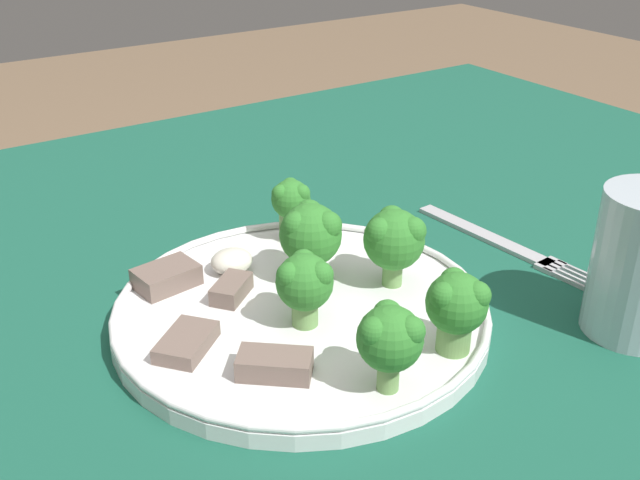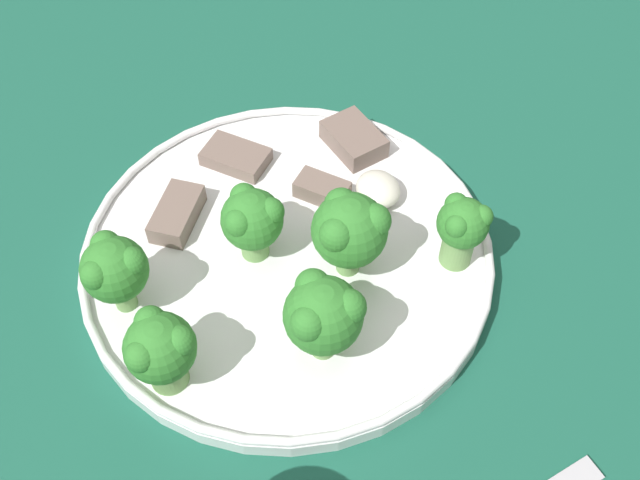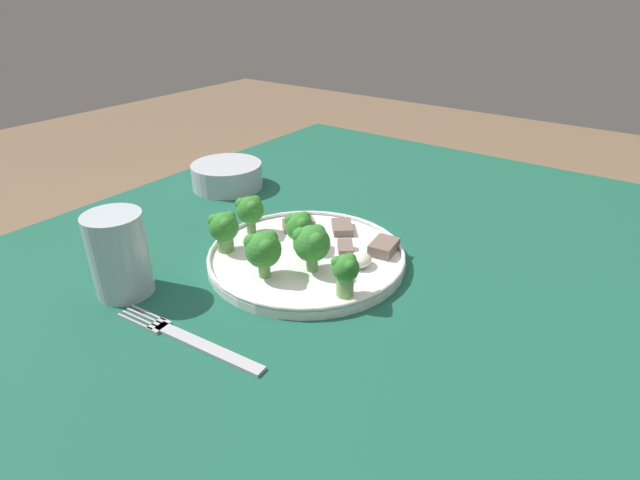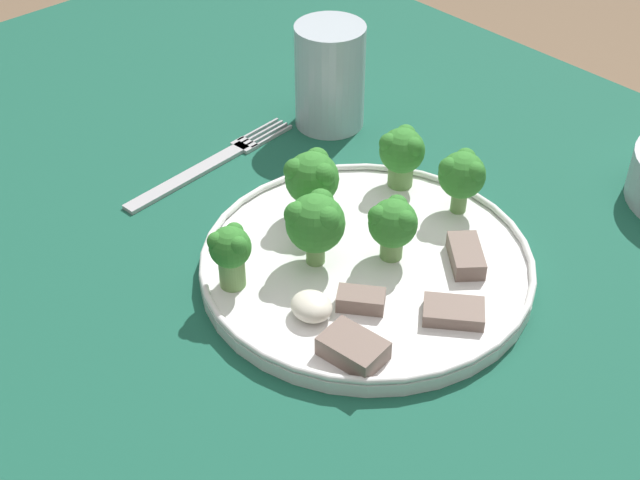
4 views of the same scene
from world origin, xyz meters
name	(u,v)px [view 2 (image 2 of 4)]	position (x,y,z in m)	size (l,w,h in m)	color
table	(343,326)	(0.00, 0.00, 0.62)	(1.29, 0.96, 0.71)	#195642
dinner_plate	(288,254)	(0.02, 0.04, 0.72)	(0.28, 0.28, 0.02)	white
broccoli_floret_near_rim_left	(323,314)	(-0.06, 0.05, 0.76)	(0.05, 0.05, 0.06)	#709E56
broccoli_floret_center_left	(252,219)	(0.03, 0.06, 0.75)	(0.04, 0.04, 0.06)	#709E56
broccoli_floret_back_left	(350,229)	(-0.01, 0.01, 0.76)	(0.05, 0.05, 0.06)	#709E56
broccoli_floret_front_left	(462,227)	(-0.04, -0.06, 0.75)	(0.03, 0.03, 0.06)	#709E56
broccoli_floret_center_back	(160,349)	(-0.04, 0.14, 0.75)	(0.04, 0.04, 0.06)	#709E56
broccoli_floret_mid_cluster	(114,269)	(0.02, 0.15, 0.76)	(0.04, 0.04, 0.06)	#709E56
meat_slice_front_slice	(177,214)	(0.07, 0.10, 0.73)	(0.05, 0.05, 0.02)	#756056
meat_slice_middle_slice	(322,189)	(0.05, -0.01, 0.72)	(0.04, 0.04, 0.01)	#756056
meat_slice_rear_slice	(236,157)	(0.11, 0.04, 0.72)	(0.06, 0.05, 0.01)	#756056
meat_slice_edge_slice	(354,139)	(0.09, -0.05, 0.73)	(0.05, 0.04, 0.02)	#756056
sauce_dollop	(378,189)	(0.03, -0.04, 0.73)	(0.03, 0.03, 0.02)	silver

